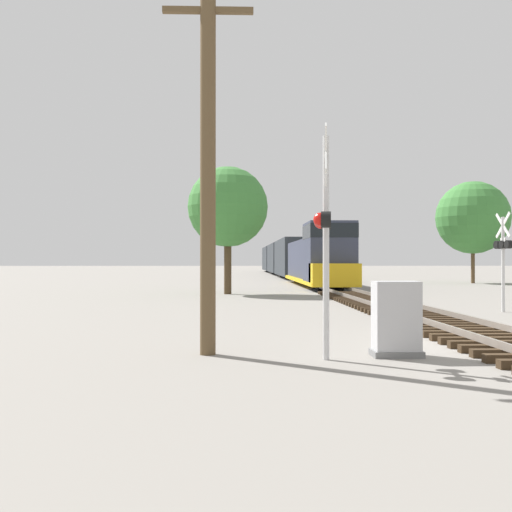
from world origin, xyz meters
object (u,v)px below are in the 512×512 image
Objects in this scene: crossing_signal_far at (504,250)px; utility_pole at (208,161)px; relay_cabinet at (396,319)px; tree_far_right at (228,207)px; crossing_signal_near at (325,228)px; freight_train at (286,259)px; tree_mid_background at (473,218)px.

utility_pole is at bearing 125.85° from crossing_signal_far.
crossing_signal_far is 2.47× the size of relay_cabinet.
tree_far_right is (-10.13, 11.93, 2.57)m from crossing_signal_far.
utility_pole is (-2.22, 0.68, 1.35)m from crossing_signal_near.
freight_train reaches higher than relay_cabinet.
tree_far_right is at bearing 89.87° from utility_pole.
tree_mid_background is (19.88, 15.34, 0.57)m from tree_far_right.
relay_cabinet is 4.81m from utility_pole.
relay_cabinet is (-2.68, -59.11, -1.35)m from freight_train.
crossing_signal_near is 2.30m from relay_cabinet.
tree_mid_background is (9.75, 27.27, 3.14)m from crossing_signal_far.
freight_train is at bearing 83.84° from utility_pole.
freight_train is 38.07m from tree_far_right.
freight_train is 59.61m from crossing_signal_near.
utility_pole is at bearing 174.90° from relay_cabinet.
utility_pole is at bearing -90.13° from tree_far_right.
tree_mid_background is at bearing 37.67° from tree_far_right.
tree_far_right reaches higher than crossing_signal_far.
relay_cabinet is at bearing 112.45° from crossing_signal_near.
crossing_signal_near is at bearing -84.37° from tree_far_right.
utility_pole is at bearing -98.58° from crossing_signal_near.
crossing_signal_far reaches higher than relay_cabinet.
tree_mid_background reaches higher than tree_far_right.
crossing_signal_near reaches higher than freight_train.
tree_far_right is at bearing 99.47° from relay_cabinet.
crossing_signal_near is at bearing 134.84° from crossing_signal_far.
crossing_signal_far is (7.96, 10.08, -0.22)m from crossing_signal_near.
utility_pole is 21.35m from tree_far_right.
utility_pole is 41.77m from tree_mid_background.
utility_pole reaches higher than crossing_signal_near.
crossing_signal_far is 0.48× the size of utility_pole.
freight_train is 59.15m from utility_pole.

